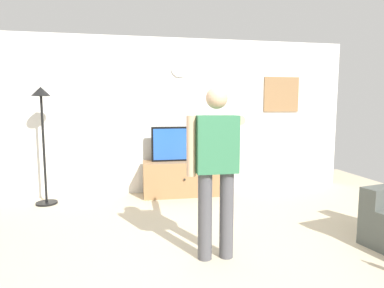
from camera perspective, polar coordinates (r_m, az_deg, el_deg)
The scene contains 8 objects.
ground_plane at distance 3.14m, azimuth 3.50°, elevation -22.07°, with size 8.40×8.40×0.00m, color beige.
back_wall at distance 5.66m, azimuth -3.58°, elevation 5.01°, with size 6.40×0.10×2.70m, color silver.
tv_stand at distance 5.47m, azimuth -1.72°, elevation -6.17°, with size 1.33×0.47×0.59m.
television at distance 5.41m, azimuth -1.82°, elevation 0.04°, with size 1.04×0.07×0.59m.
wall_clock at distance 5.66m, azimuth -2.24°, elevation 13.38°, with size 0.29×0.29×0.03m, color white.
framed_picture at distance 6.19m, azimuth 15.73°, elevation 8.57°, with size 0.68×0.04×0.64m, color #997047.
floor_lamp at distance 5.35m, azimuth -25.30°, elevation 3.75°, with size 0.32×0.32×1.81m.
person_standing_nearer_lamp at distance 3.11m, azimuth 4.31°, elevation -3.45°, with size 0.58×0.78×1.70m.
Camera 1 is at (-0.67, -2.67, 1.50)m, focal length 29.68 mm.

